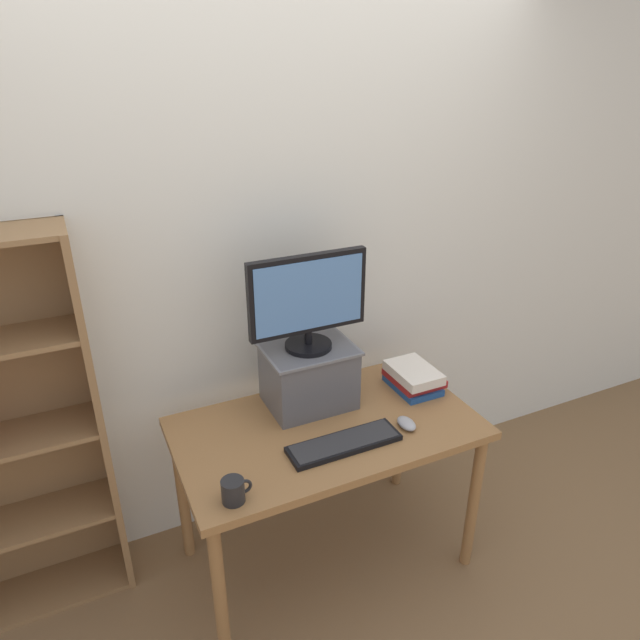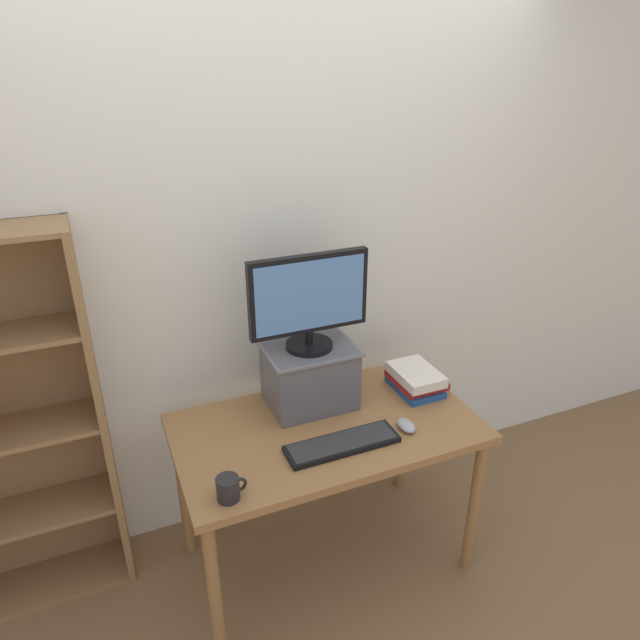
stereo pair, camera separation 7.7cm
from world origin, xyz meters
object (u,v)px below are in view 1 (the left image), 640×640
at_px(coffee_mug, 234,491).
at_px(desk, 327,442).
at_px(computer_monitor, 309,300).
at_px(keyboard, 343,444).
at_px(riser_box, 309,374).
at_px(computer_mouse, 406,423).
at_px(book_stack, 413,377).

bearing_deg(coffee_mug, desk, 28.49).
xyz_separation_m(computer_monitor, coffee_mug, (-0.49, -0.45, -0.45)).
bearing_deg(keyboard, computer_monitor, 88.82).
relative_size(riser_box, computer_mouse, 3.70).
bearing_deg(computer_mouse, riser_box, 130.49).
xyz_separation_m(riser_box, keyboard, (-0.01, -0.34, -0.13)).
height_order(desk, coffee_mug, coffee_mug).
xyz_separation_m(riser_box, coffee_mug, (-0.49, -0.45, -0.10)).
bearing_deg(coffee_mug, keyboard, 12.69).
distance_m(book_stack, coffee_mug, 1.04).
relative_size(desk, computer_mouse, 12.11).
relative_size(computer_monitor, computer_mouse, 4.92).
distance_m(keyboard, book_stack, 0.56).
height_order(computer_monitor, computer_mouse, computer_monitor).
relative_size(desk, book_stack, 4.83).
xyz_separation_m(computer_monitor, computer_mouse, (0.29, -0.34, -0.48)).
bearing_deg(desk, keyboard, -91.73).
relative_size(computer_mouse, coffee_mug, 0.94).
xyz_separation_m(computer_monitor, book_stack, (0.49, -0.09, -0.44)).
relative_size(computer_monitor, keyboard, 1.11).
height_order(riser_box, computer_monitor, computer_monitor).
bearing_deg(coffee_mug, book_stack, 20.17).
bearing_deg(coffee_mug, riser_box, 42.59).
bearing_deg(riser_box, coffee_mug, -137.41).
bearing_deg(keyboard, riser_box, 88.82).
height_order(riser_box, computer_mouse, riser_box).
relative_size(desk, coffee_mug, 11.38).
distance_m(computer_monitor, coffee_mug, 0.80).
height_order(computer_monitor, coffee_mug, computer_monitor).
height_order(riser_box, book_stack, riser_box).
height_order(keyboard, coffee_mug, coffee_mug).
bearing_deg(computer_mouse, keyboard, -179.79).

